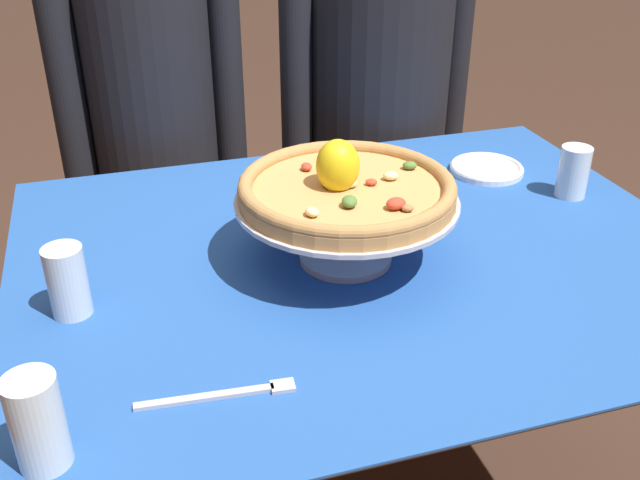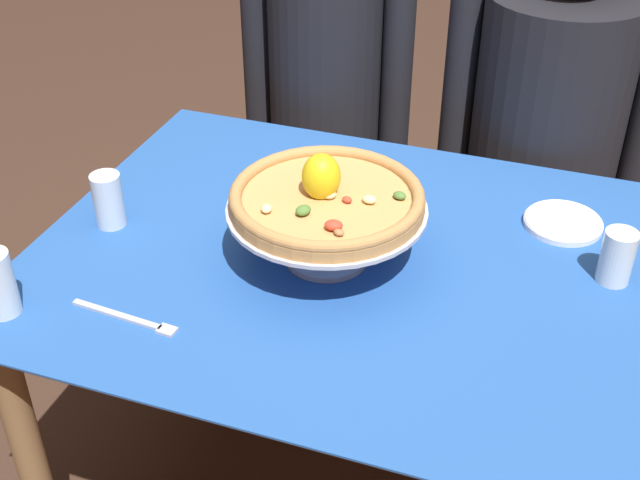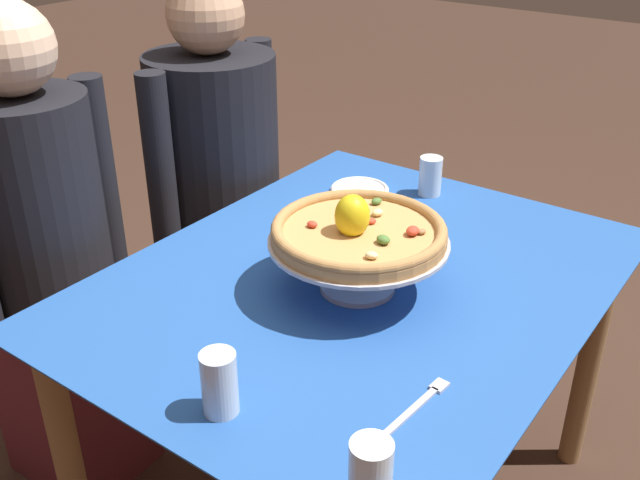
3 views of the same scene
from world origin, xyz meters
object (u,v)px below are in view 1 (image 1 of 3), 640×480
at_px(side_plate, 487,168).
at_px(diner_right, 375,142).
at_px(water_glass_front_left, 39,428).
at_px(pizza, 346,187).
at_px(dinner_fork, 225,394).
at_px(diner_left, 160,174).
at_px(water_glass_side_left, 68,284).
at_px(water_glass_side_right, 573,175).
at_px(pizza_stand, 346,215).

height_order(side_plate, diner_right, diner_right).
bearing_deg(water_glass_front_left, pizza, 35.04).
relative_size(pizza, diner_right, 0.29).
height_order(water_glass_front_left, dinner_fork, water_glass_front_left).
xyz_separation_m(pizza, dinner_fork, (-0.26, -0.29, -0.13)).
distance_m(side_plate, diner_left, 0.82).
distance_m(pizza, water_glass_front_left, 0.60).
relative_size(water_glass_front_left, water_glass_side_left, 1.08).
bearing_deg(water_glass_side_right, water_glass_front_left, -155.94).
xyz_separation_m(water_glass_side_left, diner_left, (0.20, 0.76, -0.17)).
height_order(water_glass_side_left, diner_left, diner_left).
relative_size(pizza, water_glass_side_right, 3.43).
bearing_deg(water_glass_side_right, diner_left, 141.24).
bearing_deg(side_plate, pizza_stand, -147.35).
bearing_deg(water_glass_side_right, dinner_fork, -153.16).
height_order(water_glass_side_right, side_plate, water_glass_side_right).
xyz_separation_m(water_glass_side_right, water_glass_side_left, (-0.97, -0.14, 0.01)).
bearing_deg(water_glass_front_left, pizza_stand, 34.98).
bearing_deg(pizza, diner_left, 109.00).
bearing_deg(pizza_stand, diner_right, 65.18).
relative_size(pizza_stand, side_plate, 2.35).
height_order(pizza_stand, diner_right, diner_right).
relative_size(pizza_stand, pizza, 1.04).
height_order(pizza, water_glass_side_right, pizza).
distance_m(water_glass_side_right, diner_left, 1.00).
height_order(pizza_stand, water_glass_side_left, pizza_stand).
bearing_deg(diner_left, diner_right, -1.02).
bearing_deg(pizza_stand, water_glass_side_right, 11.92).
relative_size(water_glass_front_left, diner_right, 0.10).
relative_size(side_plate, diner_left, 0.12).
distance_m(water_glass_side_right, dinner_fork, 0.88).
distance_m(pizza, water_glass_side_left, 0.46).
bearing_deg(water_glass_side_left, diner_left, 75.25).
xyz_separation_m(pizza_stand, dinner_fork, (-0.26, -0.29, -0.08)).
height_order(water_glass_side_right, water_glass_front_left, water_glass_front_left).
relative_size(pizza, dinner_fork, 1.71).
bearing_deg(water_glass_front_left, dinner_fork, 13.18).
height_order(pizza_stand, side_plate, pizza_stand).
relative_size(dinner_fork, diner_right, 0.17).
xyz_separation_m(pizza_stand, water_glass_side_right, (0.52, 0.11, -0.04)).
bearing_deg(diner_left, dinner_fork, -90.64).
height_order(pizza_stand, diner_left, diner_left).
xyz_separation_m(side_plate, dinner_fork, (-0.68, -0.55, -0.01)).
distance_m(water_glass_front_left, dinner_fork, 0.23).
bearing_deg(pizza_stand, pizza, 167.32).
xyz_separation_m(diner_left, diner_right, (0.58, -0.01, 0.02)).
relative_size(pizza_stand, water_glass_front_left, 3.05).
bearing_deg(side_plate, water_glass_side_left, -161.15).
bearing_deg(diner_left, water_glass_side_right, -38.76).
height_order(water_glass_side_right, dinner_fork, water_glass_side_right).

